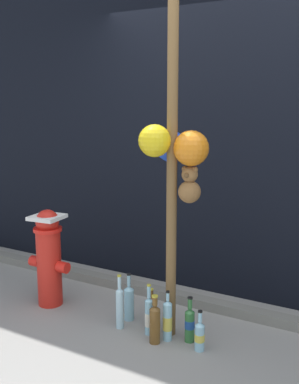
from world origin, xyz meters
TOP-DOWN VIEW (x-y plane):
  - ground_plane at (0.00, 0.00)m, footprint 14.00×14.00m
  - building_wall at (0.00, 1.33)m, footprint 10.00×0.20m
  - curb_strip at (0.00, 0.89)m, footprint 8.00×0.12m
  - memorial_post at (-0.14, 0.37)m, footprint 0.51×0.44m
  - fire_hydrant at (-1.28, 0.31)m, footprint 0.39×0.27m
  - bottle_0 at (0.02, 0.32)m, footprint 0.07×0.07m
  - bottle_1 at (0.13, 0.25)m, footprint 0.07×0.07m
  - bottle_2 at (-0.13, 0.26)m, footprint 0.07×0.07m
  - bottle_3 at (-0.32, 0.37)m, footprint 0.06×0.06m
  - bottle_4 at (-0.53, 0.25)m, footprint 0.06×0.06m
  - bottle_5 at (-0.29, 0.27)m, footprint 0.06×0.06m
  - bottle_6 at (-0.19, 0.18)m, footprint 0.08×0.08m
  - bottle_7 at (-0.54, 0.40)m, footprint 0.08×0.08m
  - litter_0 at (-0.59, 0.46)m, footprint 0.09×0.12m
  - litter_1 at (-0.48, 0.98)m, footprint 0.07×0.08m

SIDE VIEW (x-z plane):
  - ground_plane at x=0.00m, z-range 0.00..0.00m
  - litter_0 at x=-0.59m, z-range 0.00..0.01m
  - litter_1 at x=-0.48m, z-range 0.00..0.01m
  - curb_strip at x=0.00m, z-range 0.00..0.08m
  - bottle_1 at x=0.13m, z-range -0.04..0.26m
  - bottle_3 at x=-0.32m, z-range -0.04..0.28m
  - bottle_0 at x=0.02m, z-range -0.03..0.31m
  - bottle_5 at x=-0.29m, z-range -0.05..0.34m
  - bottle_7 at x=-0.54m, z-range -0.04..0.34m
  - bottle_2 at x=-0.13m, z-range -0.04..0.34m
  - bottle_6 at x=-0.19m, z-range -0.03..0.33m
  - bottle_4 at x=-0.53m, z-range -0.04..0.39m
  - fire_hydrant at x=-1.28m, z-range 0.02..0.85m
  - memorial_post at x=-0.14m, z-range 0.18..3.05m
  - building_wall at x=0.00m, z-range 0.00..3.85m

